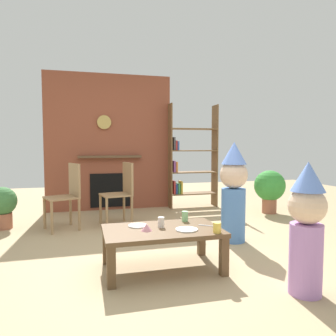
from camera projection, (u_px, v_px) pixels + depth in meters
ground_plane at (164, 254)px, 3.38m from camera, size 12.00×12.00×0.00m
brick_fireplace_feature at (109, 143)px, 5.71m from camera, size 2.20×0.28×2.40m
bookshelf at (189, 161)px, 5.91m from camera, size 0.90×0.28×1.90m
coffee_table at (162, 235)px, 2.94m from camera, size 1.07×0.65×0.38m
paper_cup_near_left at (185, 216)px, 3.22m from camera, size 0.06×0.06×0.10m
paper_cup_near_right at (161, 222)px, 2.97m from camera, size 0.06×0.06×0.10m
paper_cup_center at (217, 228)px, 2.79m from camera, size 0.07×0.07×0.09m
paper_plate_front at (187, 229)px, 2.88m from camera, size 0.20×0.20×0.01m
paper_plate_rear at (138, 226)px, 3.02m from camera, size 0.18×0.18×0.01m
birthday_cake_slice at (147, 227)px, 2.85m from camera, size 0.10×0.10×0.06m
table_fork at (206, 225)px, 3.04m from camera, size 0.13×0.10×0.01m
child_with_cone_hat at (307, 225)px, 2.43m from camera, size 0.28×0.28×1.03m
child_in_pink at (234, 189)px, 3.79m from camera, size 0.33×0.33×1.19m
dining_chair_left at (68, 192)px, 4.37m from camera, size 0.51×0.51×0.90m
dining_chair_middle at (122, 189)px, 4.61m from camera, size 0.47×0.47×0.90m
potted_plant_tall at (270, 187)px, 5.40m from camera, size 0.52×0.52×0.73m
potted_plant_short at (2, 205)px, 4.38m from camera, size 0.39×0.39×0.58m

